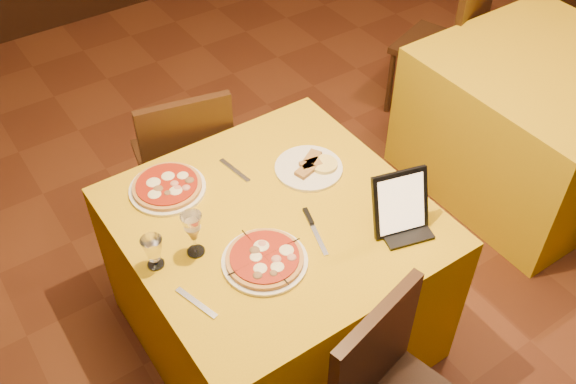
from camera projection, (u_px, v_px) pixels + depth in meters
floor at (403, 314)px, 3.01m from camera, size 6.00×7.00×0.01m
main_table at (275, 277)px, 2.69m from camera, size 1.10×1.10×0.75m
side_table at (536, 123)px, 3.45m from camera, size 1.10×1.10×0.75m
chair_main_far at (182, 158)px, 3.12m from camera, size 0.52×0.52×0.91m
chair_side_far at (435, 46)px, 3.87m from camera, size 0.49×0.49×0.91m
pizza_near at (265, 260)px, 2.25m from camera, size 0.31×0.31×0.03m
pizza_far at (167, 187)px, 2.52m from camera, size 0.30×0.30×0.03m
cutlet_dish at (309, 167)px, 2.61m from camera, size 0.28×0.28×0.03m
wine_glass at (193, 234)px, 2.23m from camera, size 0.09×0.09×0.19m
water_glass at (154, 253)px, 2.21m from camera, size 0.08×0.08×0.13m
tablet at (400, 203)px, 2.31m from camera, size 0.23×0.15×0.24m
knife at (316, 233)px, 2.36m from camera, size 0.08×0.22×0.01m
fork_near at (196, 303)px, 2.13m from camera, size 0.07×0.18×0.01m
fork_far at (235, 170)px, 2.61m from camera, size 0.05×0.18×0.01m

